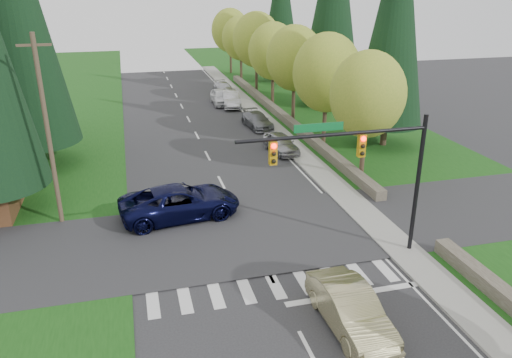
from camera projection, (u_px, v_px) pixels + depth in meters
name	position (u px, v px, depth m)	size (l,w,h in m)	color
ground	(300.00, 333.00, 18.61)	(120.00, 120.00, 0.00)	#28282B
grass_east	(371.00, 146.00, 39.63)	(14.00, 110.00, 0.06)	#174813
grass_west	(19.00, 176.00, 33.54)	(14.00, 110.00, 0.06)	#174813
cross_street	(249.00, 235.00, 25.80)	(120.00, 8.00, 0.10)	#28282B
sidewalk_east	(291.00, 144.00, 39.99)	(1.80, 80.00, 0.13)	gray
curb_east	(280.00, 145.00, 39.79)	(0.20, 80.00, 0.13)	gray
stone_wall_north	(281.00, 115.00, 47.47)	(0.70, 40.00, 0.70)	#4C4438
traffic_signal	(364.00, 159.00, 21.84)	(8.70, 0.37, 6.80)	black
utility_pole	(48.00, 131.00, 25.27)	(1.60, 0.24, 10.00)	#473828
decid_tree_0	(368.00, 95.00, 31.29)	(4.80, 4.80, 8.37)	#38281C
decid_tree_1	(327.00, 73.00, 37.53)	(5.20, 5.20, 8.80)	#38281C
decid_tree_2	(295.00, 58.00, 43.73)	(5.00, 5.00, 8.82)	#38281C
decid_tree_3	(273.00, 51.00, 50.14)	(5.00, 5.00, 8.55)	#38281C
decid_tree_4	(256.00, 40.00, 56.31)	(5.40, 5.40, 9.18)	#38281C
decid_tree_5	(241.00, 38.00, 62.76)	(4.80, 4.80, 8.30)	#38281C
decid_tree_6	(230.00, 30.00, 68.95)	(5.20, 5.20, 8.86)	#38281C
conifer_e_a	(395.00, 17.00, 36.25)	(5.44, 5.44, 17.80)	#38281C
conifer_e_c	(281.00, 7.00, 61.62)	(5.10, 5.10, 16.80)	#38281C
sedan_champagne	(350.00, 309.00, 18.64)	(1.72, 4.92, 1.62)	tan
suv_navy	(180.00, 202.00, 27.43)	(3.03, 6.58, 1.83)	black
parked_car_a	(281.00, 143.00, 38.03)	(1.70, 4.23, 1.44)	#A6A6AB
parked_car_b	(257.00, 120.00, 44.47)	(1.86, 4.58, 1.33)	slate
parked_car_c	(231.00, 99.00, 51.81)	(1.70, 4.86, 1.60)	#B8B7BC
parked_car_d	(221.00, 97.00, 52.88)	(1.90, 4.71, 1.61)	silver
parked_car_e	(224.00, 88.00, 58.36)	(1.71, 4.21, 1.22)	#BCBDC1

